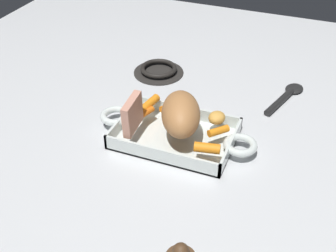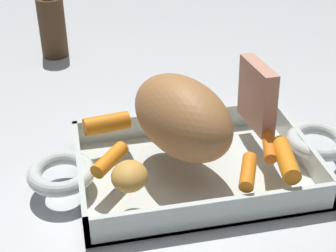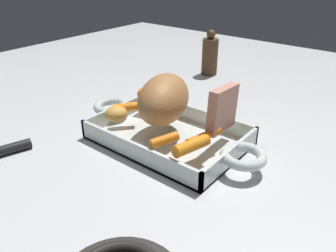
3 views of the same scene
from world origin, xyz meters
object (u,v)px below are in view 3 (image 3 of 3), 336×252
object	(u,v)px
baby_carrot_center_left	(164,140)
potato_whole	(116,114)
roasting_dish	(168,135)
roast_slice_thick	(223,109)
baby_carrot_northeast	(151,96)
baby_carrot_center_right	(191,146)
pork_roast	(164,99)
baby_carrot_short	(204,136)
baby_carrot_long	(126,107)
pepper_mill	(210,55)

from	to	relation	value
baby_carrot_center_left	potato_whole	world-z (taller)	potato_whole
roasting_dish	roast_slice_thick	distance (m)	0.12
roasting_dish	potato_whole	world-z (taller)	potato_whole
roast_slice_thick	baby_carrot_center_left	xyz separation A→B (m)	(0.05, 0.11, -0.03)
roasting_dish	roast_slice_thick	world-z (taller)	roast_slice_thick
baby_carrot_northeast	potato_whole	world-z (taller)	potato_whole
baby_carrot_center_left	potato_whole	distance (m)	0.13
roasting_dish	baby_carrot_center_right	distance (m)	0.11
pork_roast	baby_carrot_short	xyz separation A→B (m)	(-0.10, 0.02, -0.04)
pork_roast	baby_carrot_long	bearing A→B (deg)	10.72
roast_slice_thick	baby_carrot_long	xyz separation A→B (m)	(0.19, 0.05, -0.03)
pork_roast	roast_slice_thick	distance (m)	0.11
baby_carrot_short	potato_whole	distance (m)	0.18
baby_carrot_long	baby_carrot_short	bearing A→B (deg)	179.99
roasting_dish	pork_roast	distance (m)	0.07
roasting_dish	pepper_mill	bearing A→B (deg)	-68.14
baby_carrot_short	pepper_mill	xyz separation A→B (m)	(0.25, -0.41, 0.01)
roast_slice_thick	baby_carrot_center_left	size ratio (longest dim) A/B	1.63
pork_roast	baby_carrot_short	distance (m)	0.11
roasting_dish	baby_carrot_long	distance (m)	0.11
potato_whole	pepper_mill	size ratio (longest dim) A/B	0.33
baby_carrot_center_right	baby_carrot_northeast	distance (m)	0.22
baby_carrot_northeast	baby_carrot_center_left	size ratio (longest dim) A/B	1.14
pepper_mill	potato_whole	bearing A→B (deg)	99.08
baby_carrot_long	baby_carrot_short	world-z (taller)	baby_carrot_long
baby_carrot_center_left	pork_roast	bearing A→B (deg)	-50.10
roast_slice_thick	potato_whole	size ratio (longest dim) A/B	1.86
roast_slice_thick	baby_carrot_center_left	distance (m)	0.12
roasting_dish	potato_whole	distance (m)	0.11
roast_slice_thick	baby_carrot_short	distance (m)	0.06
baby_carrot_northeast	baby_carrot_center_right	bearing A→B (deg)	148.59
baby_carrot_northeast	baby_carrot_center_left	world-z (taller)	baby_carrot_northeast
roasting_dish	baby_carrot_short	distance (m)	0.09
baby_carrot_center_right	potato_whole	world-z (taller)	potato_whole
baby_carrot_long	baby_carrot_center_left	xyz separation A→B (m)	(-0.15, 0.05, -0.00)
roast_slice_thick	baby_carrot_northeast	world-z (taller)	roast_slice_thick
pork_roast	baby_carrot_short	world-z (taller)	pork_roast
roasting_dish	baby_carrot_short	bearing A→B (deg)	173.44
pork_roast	baby_carrot_short	size ratio (longest dim) A/B	2.14
baby_carrot_center_left	baby_carrot_center_right	bearing A→B (deg)	-167.61
roast_slice_thick	pepper_mill	size ratio (longest dim) A/B	0.62
roasting_dish	baby_carrot_northeast	size ratio (longest dim) A/B	6.97
roasting_dish	potato_whole	bearing A→B (deg)	31.00
pepper_mill	baby_carrot_center_right	bearing A→B (deg)	119.13
baby_carrot_northeast	potato_whole	size ratio (longest dim) A/B	1.30
baby_carrot_northeast	roasting_dish	bearing A→B (deg)	147.53
baby_carrot_center_left	roasting_dish	bearing A→B (deg)	-56.06
pork_roast	roast_slice_thick	size ratio (longest dim) A/B	1.84
roast_slice_thick	potato_whole	world-z (taller)	roast_slice_thick
baby_carrot_long	baby_carrot_center_left	size ratio (longest dim) A/B	1.04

